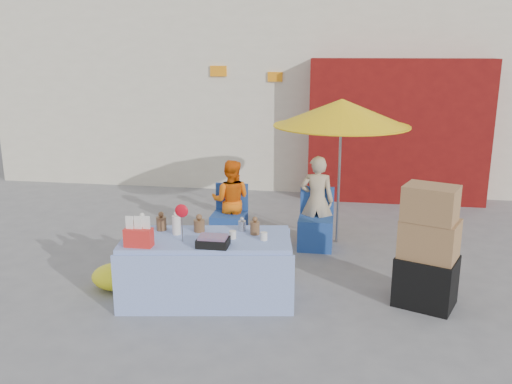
% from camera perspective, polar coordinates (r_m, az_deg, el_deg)
% --- Properties ---
extents(ground, '(80.00, 80.00, 0.00)m').
position_cam_1_polar(ground, '(6.64, -2.14, -9.63)').
color(ground, slate).
rests_on(ground, ground).
extents(backdrop, '(14.00, 8.00, 7.80)m').
position_cam_1_polar(backdrop, '(13.47, 6.43, 16.15)').
color(backdrop, silver).
rests_on(backdrop, ground).
extents(market_table, '(2.02, 1.18, 1.15)m').
position_cam_1_polar(market_table, '(6.16, -5.24, -7.88)').
color(market_table, '#90AAE6').
rests_on(market_table, ground).
extents(chair_left, '(0.48, 0.47, 0.85)m').
position_cam_1_polar(chair_left, '(7.90, -2.82, -3.62)').
color(chair_left, '#214697').
rests_on(chair_left, ground).
extents(chair_right, '(0.48, 0.47, 0.85)m').
position_cam_1_polar(chair_right, '(7.75, 6.29, -4.06)').
color(chair_right, '#214697').
rests_on(chair_right, ground).
extents(vendor_orange, '(0.59, 0.46, 1.21)m').
position_cam_1_polar(vendor_orange, '(7.92, -2.65, -0.92)').
color(vendor_orange, orange).
rests_on(vendor_orange, ground).
extents(vendor_beige, '(0.48, 0.32, 1.31)m').
position_cam_1_polar(vendor_beige, '(7.76, 6.42, -0.95)').
color(vendor_beige, tan).
rests_on(vendor_beige, ground).
extents(umbrella, '(1.90, 1.90, 2.09)m').
position_cam_1_polar(umbrella, '(7.67, 9.00, 8.20)').
color(umbrella, gray).
rests_on(umbrella, ground).
extents(box_stack, '(0.76, 0.70, 1.36)m').
position_cam_1_polar(box_stack, '(6.18, 17.64, -5.95)').
color(box_stack, black).
rests_on(box_stack, ground).
extents(tarp_bundle, '(0.79, 0.70, 0.30)m').
position_cam_1_polar(tarp_bundle, '(6.66, -14.17, -8.61)').
color(tarp_bundle, yellow).
rests_on(tarp_bundle, ground).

